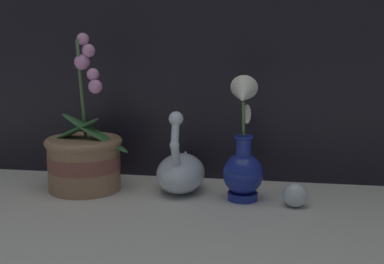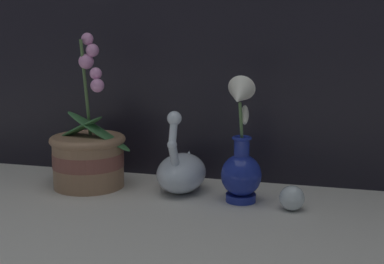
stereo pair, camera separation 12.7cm
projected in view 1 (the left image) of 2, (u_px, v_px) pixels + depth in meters
name	position (u px, v px, depth m)	size (l,w,h in m)	color
ground_plane	(168.00, 213.00, 1.16)	(2.80, 2.80, 0.00)	beige
orchid_potted_plant	(84.00, 157.00, 1.32)	(0.23, 0.19, 0.39)	#9E7556
swan_figurine	(180.00, 170.00, 1.31)	(0.12, 0.19, 0.21)	silver
blue_vase	(243.00, 159.00, 1.23)	(0.09, 0.13, 0.29)	navy
glass_sphere	(295.00, 195.00, 1.20)	(0.06, 0.06, 0.06)	silver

